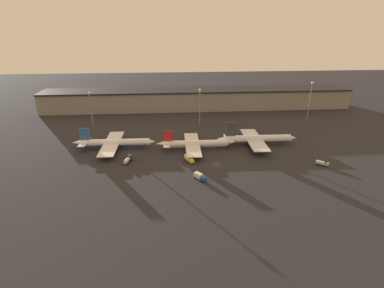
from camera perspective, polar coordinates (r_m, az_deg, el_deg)
The scene contains 12 objects.
ground at distance 153.11m, azimuth 4.73°, elevation -3.86°, with size 600.00×600.00×0.00m, color #26262B.
terminal_building at distance 249.50m, azimuth 1.06°, elevation 8.59°, with size 249.45×24.12×16.24m.
airplane_0 at distance 175.51m, azimuth -14.64°, elevation 0.22°, with size 46.71×37.87×12.58m.
airplane_1 at distance 169.03m, azimuth 0.51°, elevation 0.03°, with size 43.82×35.62×11.37m.
airplane_2 at distance 178.45m, azimuth 12.22°, elevation 0.92°, with size 47.35×35.70×14.28m.
service_vehicle_0 at distance 164.50m, azimuth 23.59°, elevation -3.35°, with size 6.12×5.53×2.77m.
service_vehicle_1 at distance 137.87m, azimuth 1.47°, elevation -6.16°, with size 5.78×6.67×2.81m.
service_vehicle_2 at distance 154.85m, azimuth -0.59°, elevation -2.79°, with size 4.99×8.05×2.82m.
service_vehicle_3 at distance 157.36m, azimuth -12.10°, elevation -2.89°, with size 3.87×7.78×3.01m.
lamp_post_0 at distance 211.21m, azimuth -18.75°, elevation 7.00°, with size 1.80×1.80×24.78m.
lamp_post_1 at distance 205.45m, azimuth 1.50°, elevation 7.92°, with size 1.80×1.80×25.72m.
lamp_post_2 at distance 226.12m, azimuth 21.60°, elevation 8.23°, with size 1.80×1.80×29.37m.
Camera 1 is at (-22.92, -135.60, 67.30)m, focal length 28.00 mm.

